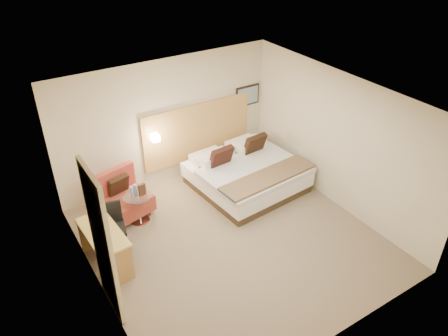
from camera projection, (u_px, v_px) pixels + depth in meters
floor at (233, 240)px, 7.98m from camera, size 4.80×5.00×0.02m
ceiling at (234, 102)px, 6.54m from camera, size 4.80×5.00×0.02m
wall_back at (167, 122)px, 9.06m from camera, size 4.80×0.02×2.70m
wall_front at (344, 270)px, 5.46m from camera, size 4.80×0.02×2.70m
wall_left at (91, 228)px, 6.17m from camera, size 0.02×5.00×2.70m
wall_right at (338, 141)px, 8.36m from camera, size 0.02×5.00×2.70m
headboard_panel at (198, 132)px, 9.56m from camera, size 2.60×0.04×1.30m
art_frame at (247, 96)px, 9.88m from camera, size 0.62×0.03×0.47m
art_canvas at (248, 96)px, 9.86m from camera, size 0.54×0.01×0.39m
lamp_arm at (154, 136)px, 8.94m from camera, size 0.02×0.12×0.02m
lamp_shade at (155, 138)px, 8.90m from camera, size 0.15×0.15×0.15m
curtain at (102, 244)px, 6.08m from camera, size 0.06×0.90×2.42m
bottle_a at (132, 192)px, 8.04m from camera, size 0.08×0.08×0.22m
bottle_b at (135, 190)px, 8.09m from camera, size 0.08×0.08×0.22m
menu_folder at (142, 190)px, 8.07m from camera, size 0.15×0.09×0.24m
bed at (246, 174)px, 9.25m from camera, size 2.21×2.17×1.01m
lounge_chair at (124, 198)px, 8.44m from camera, size 1.02×0.94×0.92m
side_table at (139, 207)px, 8.25m from camera, size 0.66×0.66×0.60m
desk at (105, 238)px, 7.15m from camera, size 0.59×1.18×0.72m
desk_chair at (113, 232)px, 7.58m from camera, size 0.62×0.62×0.91m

